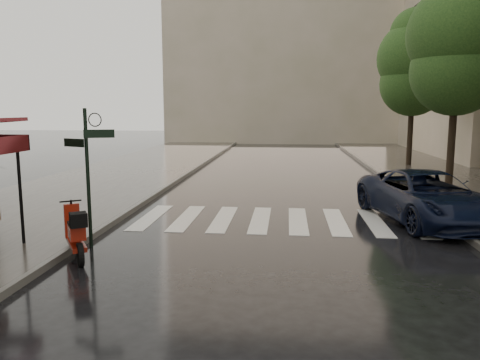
# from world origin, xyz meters

# --- Properties ---
(ground) EXTENTS (120.00, 120.00, 0.00)m
(ground) POSITION_xyz_m (0.00, 0.00, 0.00)
(ground) COLOR black
(ground) RESTS_ON ground
(sidewalk_near) EXTENTS (6.00, 60.00, 0.12)m
(sidewalk_near) POSITION_xyz_m (-4.50, 12.00, 0.06)
(sidewalk_near) COLOR #38332D
(sidewalk_near) RESTS_ON ground
(sidewalk_far) EXTENTS (5.50, 60.00, 0.12)m
(sidewalk_far) POSITION_xyz_m (10.25, 12.00, 0.06)
(sidewalk_far) COLOR #38332D
(sidewalk_far) RESTS_ON ground
(curb_near) EXTENTS (0.12, 60.00, 0.16)m
(curb_near) POSITION_xyz_m (-1.45, 12.00, 0.07)
(curb_near) COLOR #595651
(curb_near) RESTS_ON ground
(curb_far) EXTENTS (0.12, 60.00, 0.16)m
(curb_far) POSITION_xyz_m (7.45, 12.00, 0.07)
(curb_far) COLOR #595651
(curb_far) RESTS_ON ground
(crosswalk) EXTENTS (7.85, 3.20, 0.01)m
(crosswalk) POSITION_xyz_m (2.98, 6.00, 0.01)
(crosswalk) COLOR silver
(crosswalk) RESTS_ON ground
(signpost) EXTENTS (1.17, 0.29, 3.10)m
(signpost) POSITION_xyz_m (-1.19, 3.00, 1.83)
(signpost) COLOR black
(signpost) RESTS_ON ground
(backdrop_building) EXTENTS (22.00, 6.00, 20.00)m
(backdrop_building) POSITION_xyz_m (3.00, 38.00, 10.00)
(backdrop_building) COLOR tan
(backdrop_building) RESTS_ON ground
(tree_mid) EXTENTS (3.80, 3.80, 8.34)m
(tree_mid) POSITION_xyz_m (9.50, 12.00, 5.59)
(tree_mid) COLOR black
(tree_mid) RESTS_ON sidewalk_far
(tree_far) EXTENTS (3.80, 3.80, 8.16)m
(tree_far) POSITION_xyz_m (9.70, 19.00, 5.46)
(tree_far) COLOR black
(tree_far) RESTS_ON sidewalk_far
(scooter) EXTENTS (1.03, 1.50, 1.12)m
(scooter) POSITION_xyz_m (-1.15, 2.18, 0.52)
(scooter) COLOR black
(scooter) RESTS_ON ground
(parked_car) EXTENTS (3.36, 5.42, 1.40)m
(parked_car) POSITION_xyz_m (7.00, 6.25, 0.70)
(parked_car) COLOR black
(parked_car) RESTS_ON ground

